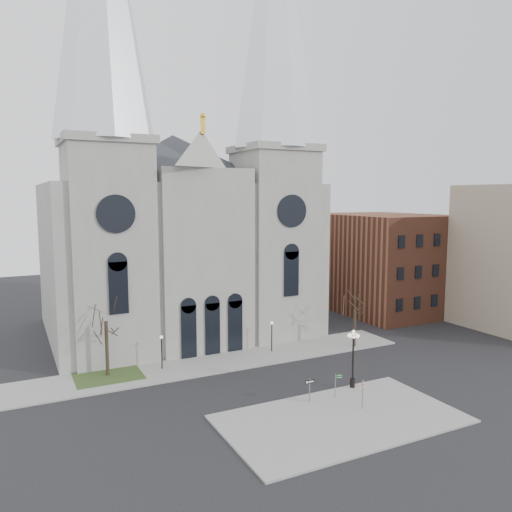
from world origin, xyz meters
name	(u,v)px	position (x,y,z in m)	size (l,w,h in m)	color
ground	(274,402)	(0.00, 0.00, 0.00)	(160.00, 160.00, 0.00)	black
sidewalk_near	(341,419)	(3.00, -5.00, 0.07)	(18.00, 10.00, 0.14)	gray
sidewalk_far	(222,362)	(0.00, 11.00, 0.07)	(40.00, 6.00, 0.14)	gray
grass_patch	(108,376)	(-11.00, 12.00, 0.09)	(6.00, 5.00, 0.18)	#31451D
cathedral	(181,180)	(0.00, 22.86, 18.48)	(33.00, 26.66, 54.00)	gray
bg_building_brick	(383,263)	(30.00, 22.00, 7.00)	(14.00, 18.00, 14.00)	brown
tree_left	(106,318)	(-11.00, 12.00, 5.58)	(3.20, 3.20, 7.50)	#2D2119
tree_right	(355,308)	(15.00, 9.00, 4.47)	(3.20, 3.20, 6.00)	#2D2119
ped_lamp_left	(162,346)	(-6.00, 11.50, 2.33)	(0.32, 0.32, 3.26)	black
ped_lamp_right	(272,331)	(6.00, 11.50, 2.33)	(0.32, 0.32, 3.26)	black
stop_sign	(363,388)	(5.47, -4.36, 1.80)	(0.77, 0.35, 2.32)	slate
globe_lamp	(353,351)	(7.48, -0.50, 3.35)	(1.29, 1.29, 5.10)	black
one_way_sign	(310,386)	(2.51, -1.39, 1.45)	(0.83, 0.08, 1.90)	slate
street_name_sign	(336,383)	(5.04, -1.51, 1.31)	(0.61, 0.19, 1.94)	slate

